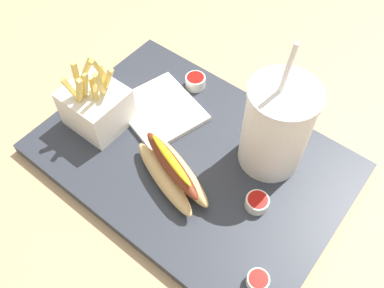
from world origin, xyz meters
The scene contains 9 objects.
ground_plane centered at (0.00, 0.00, -0.01)m, with size 2.40×2.40×0.02m, color tan.
food_tray centered at (0.00, 0.00, 0.01)m, with size 0.49×0.34×0.02m, color #2D333D.
soda_cup centered at (-0.10, -0.07, 0.10)m, with size 0.10×0.10×0.23m.
fries_basket centered at (0.17, 0.04, 0.06)m, with size 0.10×0.09×0.15m.
hot_dog_1 centered at (-0.01, 0.06, 0.04)m, with size 0.16×0.10×0.06m.
ketchup_cup_1 centered at (-0.13, 0.01, 0.03)m, with size 0.04×0.04×0.02m.
ketchup_cup_2 centered at (-0.20, 0.11, 0.03)m, with size 0.03×0.03×0.02m.
ketchup_cup_3 centered at (0.09, -0.13, 0.03)m, with size 0.04×0.04×0.02m.
napkin_stack centered at (0.10, -0.04, 0.02)m, with size 0.13×0.12×0.01m, color white.
Camera 1 is at (-0.23, 0.29, 0.57)m, focal length 37.72 mm.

